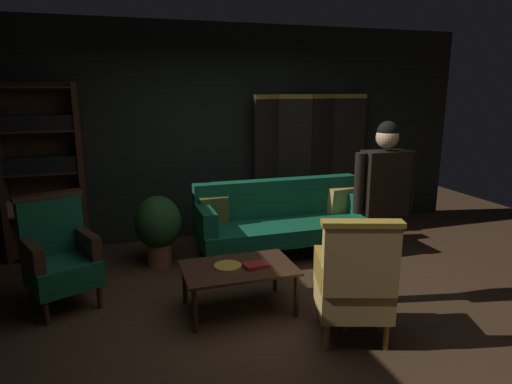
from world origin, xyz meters
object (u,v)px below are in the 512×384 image
object	(u,v)px
standing_figure	(383,196)
book_red_leather	(255,265)
folding_screen	(308,160)
armchair_gilt_accent	(354,282)
armchair_wing_left	(59,255)
coffee_table	(239,271)
bookshelf	(43,170)
velvet_couch	(283,217)
brass_tray	(228,266)
potted_plant	(158,226)

from	to	relation	value
standing_figure	book_red_leather	size ratio (longest dim) A/B	8.40
folding_screen	book_red_leather	world-z (taller)	folding_screen
armchair_gilt_accent	armchair_wing_left	bearing A→B (deg)	149.74
coffee_table	armchair_gilt_accent	xyz separation A→B (m)	(0.75, -0.73, 0.12)
coffee_table	bookshelf	bearing A→B (deg)	132.09
folding_screen	velvet_couch	xyz separation A→B (m)	(-0.70, -0.85, -0.53)
book_red_leather	armchair_wing_left	bearing A→B (deg)	158.63
velvet_couch	coffee_table	bearing A→B (deg)	-125.91
coffee_table	armchair_wing_left	distance (m)	1.66
armchair_wing_left	standing_figure	world-z (taller)	standing_figure
coffee_table	brass_tray	size ratio (longest dim) A/B	3.94
armchair_gilt_accent	standing_figure	bearing A→B (deg)	42.21
bookshelf	velvet_couch	world-z (taller)	bookshelf
bookshelf	standing_figure	distance (m)	3.81
folding_screen	velvet_couch	bearing A→B (deg)	-129.77
folding_screen	standing_figure	distance (m)	2.34
standing_figure	book_red_leather	xyz separation A→B (m)	(-1.16, 0.17, -0.59)
armchair_gilt_accent	coffee_table	bearing A→B (deg)	135.60
standing_figure	brass_tray	xyz separation A→B (m)	(-1.39, 0.26, -0.60)
bookshelf	armchair_gilt_accent	size ratio (longest dim) A/B	1.97
coffee_table	book_red_leather	world-z (taller)	book_red_leather
folding_screen	armchair_wing_left	bearing A→B (deg)	-154.69
coffee_table	folding_screen	bearing A→B (deg)	52.48
book_red_leather	brass_tray	bearing A→B (deg)	160.36
coffee_table	brass_tray	bearing A→B (deg)	162.61
standing_figure	potted_plant	bearing A→B (deg)	141.08
potted_plant	brass_tray	world-z (taller)	potted_plant
potted_plant	armchair_wing_left	bearing A→B (deg)	-144.31
velvet_couch	standing_figure	xyz separation A→B (m)	(0.40, -1.47, 0.57)
coffee_table	armchair_wing_left	bearing A→B (deg)	158.60
bookshelf	book_red_leather	size ratio (longest dim) A/B	10.12
coffee_table	book_red_leather	distance (m)	0.16
standing_figure	book_red_leather	distance (m)	1.31
standing_figure	brass_tray	bearing A→B (deg)	169.55
armchair_wing_left	book_red_leather	xyz separation A→B (m)	(1.68, -0.66, -0.05)
brass_tray	standing_figure	bearing A→B (deg)	-10.45
coffee_table	standing_figure	xyz separation A→B (m)	(1.30, -0.23, 0.65)
velvet_couch	standing_figure	size ratio (longest dim) A/B	1.25
folding_screen	bookshelf	size ratio (longest dim) A/B	0.93
potted_plant	velvet_couch	bearing A→B (deg)	-1.79
book_red_leather	coffee_table	bearing A→B (deg)	158.91
book_red_leather	armchair_gilt_accent	bearing A→B (deg)	-48.14
folding_screen	coffee_table	bearing A→B (deg)	-127.52
potted_plant	brass_tray	size ratio (longest dim) A/B	3.20
velvet_couch	coffee_table	world-z (taller)	velvet_couch
bookshelf	standing_figure	bearing A→B (deg)	-35.60
bookshelf	armchair_gilt_accent	bearing A→B (deg)	-46.93
velvet_couch	book_red_leather	size ratio (longest dim) A/B	10.47
book_red_leather	velvet_couch	bearing A→B (deg)	59.60
armchair_wing_left	potted_plant	distance (m)	1.18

